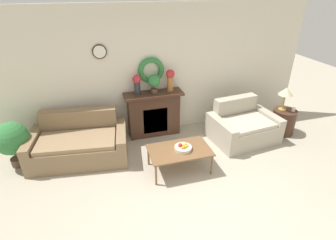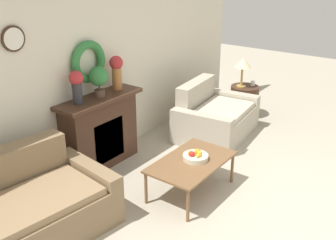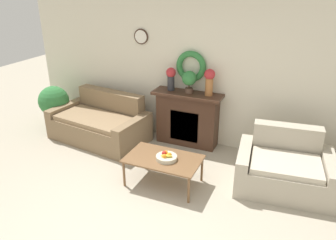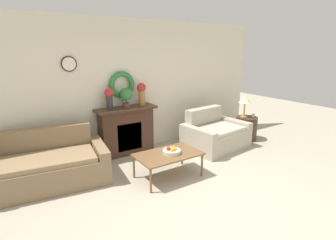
# 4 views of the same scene
# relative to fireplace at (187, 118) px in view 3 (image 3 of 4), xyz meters

# --- Properties ---
(ground_plane) EXTENTS (16.00, 16.00, 0.00)m
(ground_plane) POSITION_rel_fireplace_xyz_m (0.13, -2.57, -0.50)
(ground_plane) COLOR #ADA38E
(wall_back) EXTENTS (6.80, 0.17, 2.70)m
(wall_back) POSITION_rel_fireplace_xyz_m (0.12, 0.21, 0.85)
(wall_back) COLOR beige
(wall_back) RESTS_ON ground_plane
(fireplace) EXTENTS (1.23, 0.41, 0.98)m
(fireplace) POSITION_rel_fireplace_xyz_m (0.00, 0.00, 0.00)
(fireplace) COLOR #42281C
(fireplace) RESTS_ON ground_plane
(couch_left) EXTENTS (1.89, 1.21, 0.85)m
(couch_left) POSITION_rel_fireplace_xyz_m (-1.57, -0.46, -0.20)
(couch_left) COLOR #846B4C
(couch_left) RESTS_ON ground_plane
(loveseat_right) EXTENTS (1.41, 1.10, 0.84)m
(loveseat_right) POSITION_rel_fireplace_xyz_m (1.76, -0.73, -0.20)
(loveseat_right) COLOR #B2A893
(loveseat_right) RESTS_ON ground_plane
(coffee_table) EXTENTS (1.08, 0.65, 0.43)m
(coffee_table) POSITION_rel_fireplace_xyz_m (0.14, -1.36, -0.11)
(coffee_table) COLOR brown
(coffee_table) RESTS_ON ground_plane
(fruit_bowl) EXTENTS (0.30, 0.30, 0.12)m
(fruit_bowl) POSITION_rel_fireplace_xyz_m (0.19, -1.38, -0.03)
(fruit_bowl) COLOR beige
(fruit_bowl) RESTS_ON coffee_table
(vase_on_mantel_left) EXTENTS (0.17, 0.17, 0.41)m
(vase_on_mantel_left) POSITION_rel_fireplace_xyz_m (-0.32, 0.01, 0.72)
(vase_on_mantel_left) COLOR #2D2D33
(vase_on_mantel_left) RESTS_ON fireplace
(vase_on_mantel_right) EXTENTS (0.18, 0.18, 0.46)m
(vase_on_mantel_right) POSITION_rel_fireplace_xyz_m (0.37, 0.01, 0.75)
(vase_on_mantel_right) COLOR #AD6B38
(vase_on_mantel_right) RESTS_ON fireplace
(potted_plant_on_mantel) EXTENTS (0.25, 0.25, 0.39)m
(potted_plant_on_mantel) POSITION_rel_fireplace_xyz_m (0.02, -0.01, 0.73)
(potted_plant_on_mantel) COLOR brown
(potted_plant_on_mantel) RESTS_ON fireplace
(potted_plant_floor_by_couch) EXTENTS (0.60, 0.60, 0.87)m
(potted_plant_floor_by_couch) POSITION_rel_fireplace_xyz_m (-2.68, -0.40, 0.05)
(potted_plant_floor_by_couch) COLOR brown
(potted_plant_floor_by_couch) RESTS_ON ground_plane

